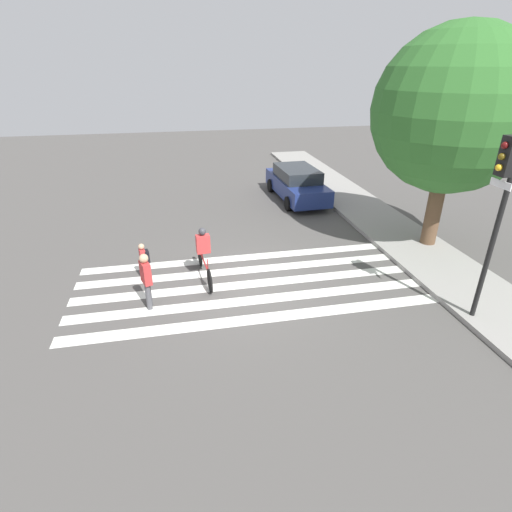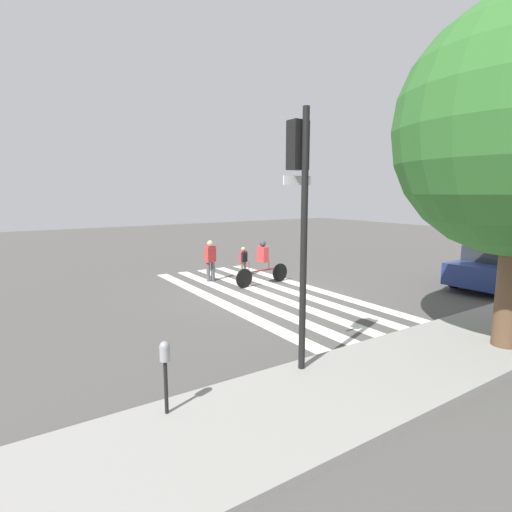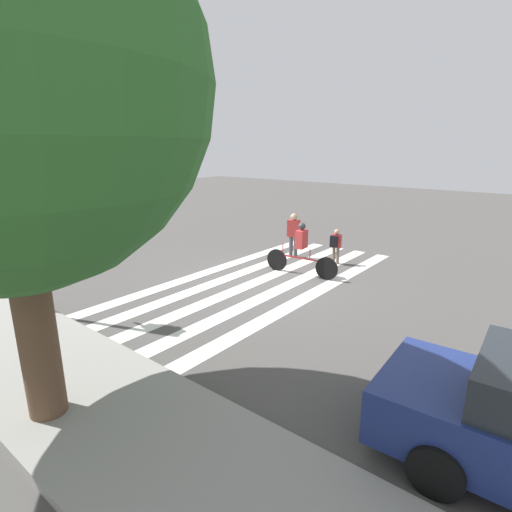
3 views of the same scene
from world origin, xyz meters
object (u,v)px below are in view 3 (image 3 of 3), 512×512
at_px(traffic_light, 11,170).
at_px(pedestrian_adult_tall_backpack, 294,233).
at_px(pedestrian_child_with_backpack, 336,244).
at_px(cyclist_mid_street, 301,248).

relative_size(traffic_light, pedestrian_adult_tall_backpack, 3.04).
bearing_deg(traffic_light, pedestrian_child_with_backpack, -115.06).
relative_size(pedestrian_child_with_backpack, cyclist_mid_street, 0.49).
height_order(traffic_light, pedestrian_adult_tall_backpack, traffic_light).
distance_m(pedestrian_adult_tall_backpack, cyclist_mid_street, 2.07).
relative_size(pedestrian_adult_tall_backpack, cyclist_mid_street, 0.66).
relative_size(traffic_light, cyclist_mid_street, 2.00).
distance_m(traffic_light, pedestrian_child_with_backpack, 9.37).
bearing_deg(cyclist_mid_street, traffic_light, 55.61).
xyz_separation_m(traffic_light, pedestrian_child_with_backpack, (-3.80, -8.14, -2.65)).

